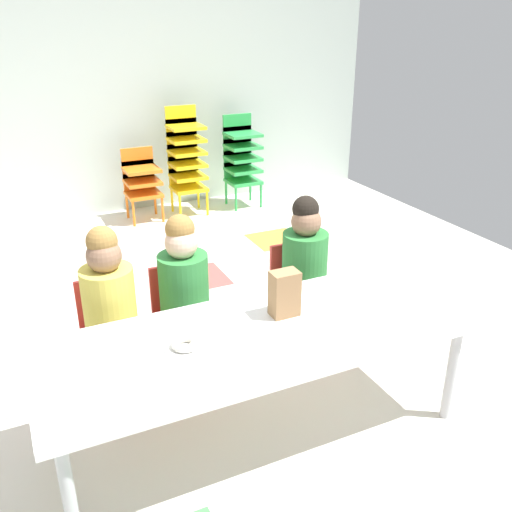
# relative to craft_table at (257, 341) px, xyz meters

# --- Properties ---
(ground_plane) EXTENTS (6.09, 5.57, 0.02)m
(ground_plane) POSITION_rel_craft_table_xyz_m (-0.15, 0.81, -0.51)
(ground_plane) COLOR silver
(back_wall) EXTENTS (6.09, 0.10, 2.54)m
(back_wall) POSITION_rel_craft_table_xyz_m (-0.14, 3.59, 0.77)
(back_wall) COLOR #B2C1B7
(back_wall) RESTS_ON ground_plane
(craft_table) EXTENTS (1.93, 0.73, 0.54)m
(craft_table) POSITION_rel_craft_table_xyz_m (0.00, 0.00, 0.00)
(craft_table) COLOR white
(craft_table) RESTS_ON ground_plane
(seated_child_near_camera) EXTENTS (0.32, 0.31, 0.92)m
(seated_child_near_camera) POSITION_rel_craft_table_xyz_m (-0.53, 0.60, 0.06)
(seated_child_near_camera) COLOR red
(seated_child_near_camera) RESTS_ON ground_plane
(seated_child_middle_seat) EXTENTS (0.33, 0.33, 0.92)m
(seated_child_middle_seat) POSITION_rel_craft_table_xyz_m (-0.14, 0.60, 0.06)
(seated_child_middle_seat) COLOR red
(seated_child_middle_seat) RESTS_ON ground_plane
(seated_child_far_right) EXTENTS (0.32, 0.31, 0.92)m
(seated_child_far_right) POSITION_rel_craft_table_xyz_m (0.58, 0.60, 0.06)
(seated_child_far_right) COLOR red
(seated_child_far_right) RESTS_ON ground_plane
(kid_chair_orange_stack) EXTENTS (0.32, 0.30, 0.68)m
(kid_chair_orange_stack) POSITION_rel_craft_table_xyz_m (0.29, 3.19, -0.10)
(kid_chair_orange_stack) COLOR orange
(kid_chair_orange_stack) RESTS_ON ground_plane
(kid_chair_yellow_stack) EXTENTS (0.32, 0.30, 1.04)m
(kid_chair_yellow_stack) POSITION_rel_craft_table_xyz_m (0.75, 3.19, 0.08)
(kid_chair_yellow_stack) COLOR yellow
(kid_chair_yellow_stack) RESTS_ON ground_plane
(kid_chair_green_stack) EXTENTS (0.32, 0.30, 0.92)m
(kid_chair_green_stack) POSITION_rel_craft_table_xyz_m (1.33, 3.19, 0.02)
(kid_chair_green_stack) COLOR green
(kid_chair_green_stack) RESTS_ON ground_plane
(paper_bag_brown) EXTENTS (0.13, 0.09, 0.22)m
(paper_bag_brown) POSITION_rel_craft_table_xyz_m (0.18, 0.09, 0.15)
(paper_bag_brown) COLOR #9E754C
(paper_bag_brown) RESTS_ON craft_table
(paper_plate_near_edge) EXTENTS (0.18, 0.18, 0.01)m
(paper_plate_near_edge) POSITION_rel_craft_table_xyz_m (-0.33, 0.01, 0.05)
(paper_plate_near_edge) COLOR white
(paper_plate_near_edge) RESTS_ON craft_table
(donut_powdered_on_plate) EXTENTS (0.12, 0.12, 0.04)m
(donut_powdered_on_plate) POSITION_rel_craft_table_xyz_m (-0.33, 0.01, 0.07)
(donut_powdered_on_plate) COLOR white
(donut_powdered_on_plate) RESTS_ON craft_table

